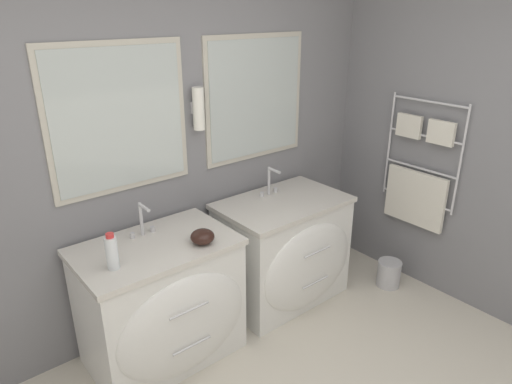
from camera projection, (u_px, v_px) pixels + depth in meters
The scene contains 9 objects.
wall_back at pixel (149, 153), 3.01m from camera, with size 5.53×0.16×2.60m.
wall_right at pixel (449, 137), 3.45m from camera, with size 0.13×3.73×2.60m.
vanity_left at pixel (163, 303), 2.94m from camera, with size 0.98×0.70×0.84m.
vanity_right at pixel (285, 251), 3.58m from camera, with size 0.98×0.70×0.84m.
faucet_left at pixel (142, 220), 2.88m from camera, with size 0.17×0.14×0.22m.
faucet_right at pixel (270, 181), 3.52m from camera, with size 0.17×0.14×0.22m.
toiletry_bottle at pixel (112, 252), 2.52m from camera, with size 0.07×0.07×0.22m.
amenity_bowl at pixel (202, 237), 2.81m from camera, with size 0.15×0.15×0.09m.
waste_bin at pixel (389, 273), 3.85m from camera, with size 0.20×0.20×0.23m.
Camera 1 is at (-1.27, -0.84, 2.20)m, focal length 32.00 mm.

